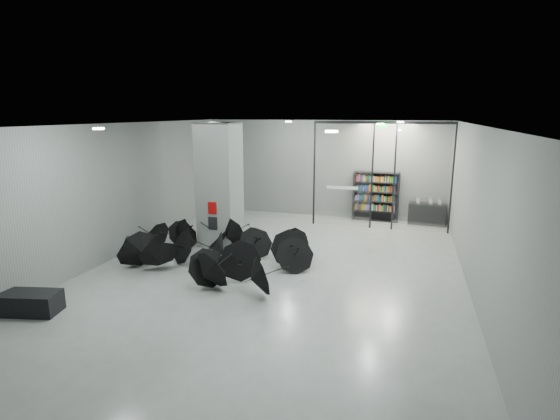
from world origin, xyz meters
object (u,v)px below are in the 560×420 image
(umbrella_cluster, at_px, (219,254))
(bench, at_px, (25,303))
(column, at_px, (220,185))
(shop_counter, at_px, (427,214))
(bookshelf, at_px, (376,196))

(umbrella_cluster, bearing_deg, bench, -124.24)
(column, distance_m, umbrella_cluster, 2.66)
(bench, height_order, shop_counter, shop_counter)
(bench, distance_m, bookshelf, 12.69)
(column, xyz_separation_m, shop_counter, (6.70, 4.66, -1.58))
(bookshelf, xyz_separation_m, shop_counter, (2.01, -0.09, -0.57))
(column, height_order, umbrella_cluster, column)
(shop_counter, relative_size, umbrella_cluster, 0.23)
(column, xyz_separation_m, bookshelf, (4.69, 4.75, -1.01))
(column, relative_size, bookshelf, 2.02)
(shop_counter, bearing_deg, bench, -122.91)
(umbrella_cluster, bearing_deg, bookshelf, 59.64)
(column, distance_m, bench, 6.57)
(column, height_order, bench, column)
(bench, bearing_deg, column, 59.06)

